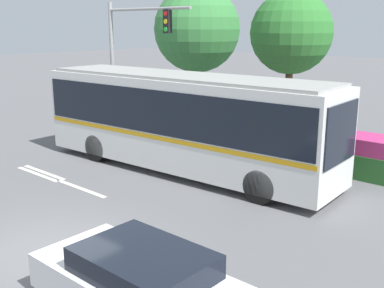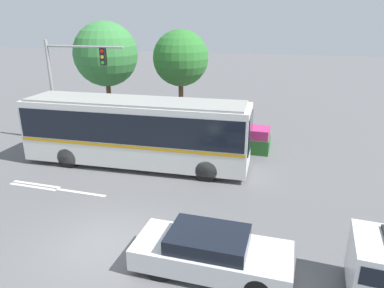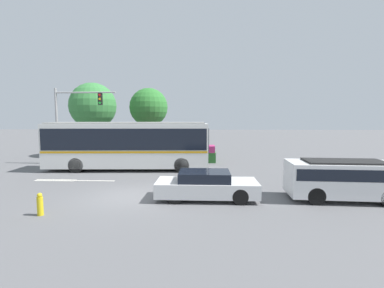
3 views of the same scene
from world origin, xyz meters
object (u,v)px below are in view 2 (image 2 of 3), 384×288
(city_bus, at_px, (136,129))
(traffic_light_pole, at_px, (68,77))
(street_tree_left, at_px, (106,54))
(sedan_foreground, at_px, (211,252))
(street_tree_centre, at_px, (181,58))

(city_bus, relative_size, traffic_light_pole, 1.90)
(city_bus, relative_size, street_tree_left, 1.63)
(sedan_foreground, distance_m, traffic_light_pole, 14.07)
(city_bus, height_order, traffic_light_pole, traffic_light_pole)
(sedan_foreground, height_order, street_tree_left, street_tree_left)
(sedan_foreground, relative_size, street_tree_left, 0.66)
(city_bus, bearing_deg, street_tree_left, 124.41)
(city_bus, bearing_deg, street_tree_centre, 86.07)
(city_bus, distance_m, traffic_light_pole, 5.79)
(street_tree_centre, bearing_deg, traffic_light_pole, -136.97)
(city_bus, xyz_separation_m, street_tree_centre, (0.11, 6.86, 2.70))
(street_tree_left, height_order, street_tree_centre, street_tree_left)
(city_bus, distance_m, street_tree_left, 8.95)
(traffic_light_pole, relative_size, street_tree_centre, 0.92)
(city_bus, xyz_separation_m, street_tree_left, (-5.16, 6.75, 2.83))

